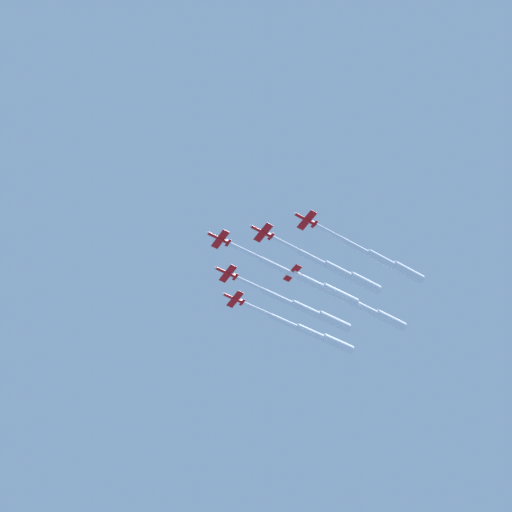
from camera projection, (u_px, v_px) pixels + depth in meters
jet_lead at (311, 282)px, 253.94m from camera, size 58.54×35.64×3.88m
jet_port_inner at (340, 271)px, 248.83m from camera, size 51.49×30.98×3.83m
jet_starboard_inner at (308, 310)px, 262.07m from camera, size 54.56×33.14×3.90m
jet_port_mid at (383, 260)px, 247.89m from camera, size 52.31×31.54×3.89m
jet_starboard_mid at (312, 333)px, 273.66m from camera, size 55.04×33.62×3.94m
jet_port_outer at (366, 309)px, 264.82m from camera, size 53.84×32.14×3.83m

